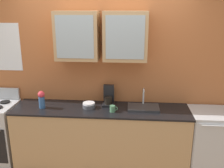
% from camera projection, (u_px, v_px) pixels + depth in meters
% --- Properties ---
extents(ground_plane, '(10.00, 10.00, 0.00)m').
position_uv_depth(ground_plane, '(101.00, 162.00, 3.87)').
color(ground_plane, brown).
extents(back_wall_unit, '(4.67, 0.42, 2.69)m').
position_uv_depth(back_wall_unit, '(103.00, 65.00, 3.77)').
color(back_wall_unit, '#B76638').
rests_on(back_wall_unit, ground_plane).
extents(counter, '(2.51, 0.62, 0.88)m').
position_uv_depth(counter, '(101.00, 136.00, 3.75)').
color(counter, tan).
rests_on(counter, ground_plane).
extents(sink_faucet, '(0.44, 0.29, 0.27)m').
position_uv_depth(sink_faucet, '(143.00, 107.00, 3.61)').
color(sink_faucet, '#2D2D30').
rests_on(sink_faucet, counter).
extents(bowl_stack, '(0.18, 0.18, 0.08)m').
position_uv_depth(bowl_stack, '(89.00, 105.00, 3.63)').
color(bowl_stack, '#4C4C54').
rests_on(bowl_stack, counter).
extents(vase, '(0.10, 0.10, 0.25)m').
position_uv_depth(vase, '(42.00, 99.00, 3.60)').
color(vase, '#33598C').
rests_on(vase, counter).
extents(cup_near_sink, '(0.11, 0.07, 0.09)m').
position_uv_depth(cup_near_sink, '(113.00, 109.00, 3.49)').
color(cup_near_sink, '#4C7F59').
rests_on(cup_near_sink, counter).
extents(dishwasher, '(0.63, 0.60, 0.88)m').
position_uv_depth(dishwasher, '(211.00, 141.00, 3.62)').
color(dishwasher, silver).
rests_on(dishwasher, ground_plane).
extents(coffee_maker, '(0.17, 0.20, 0.29)m').
position_uv_depth(coffee_maker, '(109.00, 98.00, 3.73)').
color(coffee_maker, black).
rests_on(coffee_maker, counter).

